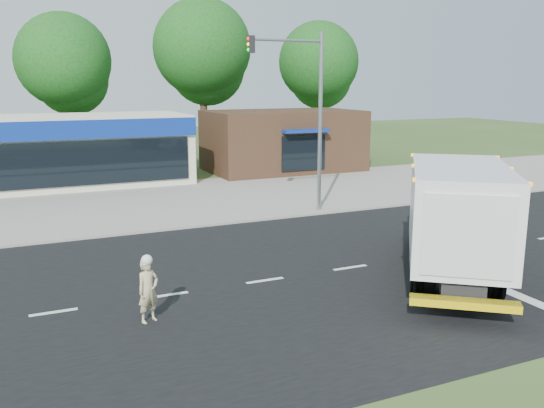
# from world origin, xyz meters

# --- Properties ---
(ground) EXTENTS (120.00, 120.00, 0.00)m
(ground) POSITION_xyz_m (0.00, 0.00, 0.00)
(ground) COLOR #385123
(ground) RESTS_ON ground
(road_asphalt) EXTENTS (60.00, 14.00, 0.02)m
(road_asphalt) POSITION_xyz_m (0.00, 0.00, 0.00)
(road_asphalt) COLOR black
(road_asphalt) RESTS_ON ground
(sidewalk) EXTENTS (60.00, 2.40, 0.12)m
(sidewalk) POSITION_xyz_m (0.00, 8.20, 0.06)
(sidewalk) COLOR gray
(sidewalk) RESTS_ON ground
(parking_apron) EXTENTS (60.00, 9.00, 0.02)m
(parking_apron) POSITION_xyz_m (0.00, 14.00, 0.01)
(parking_apron) COLOR gray
(parking_apron) RESTS_ON ground
(lane_markings) EXTENTS (55.20, 7.00, 0.01)m
(lane_markings) POSITION_xyz_m (1.35, -1.35, 0.02)
(lane_markings) COLOR silver
(lane_markings) RESTS_ON road_asphalt
(ems_box_truck) EXTENTS (6.84, 7.94, 3.58)m
(ems_box_truck) POSITION_xyz_m (2.44, -1.96, 2.06)
(ems_box_truck) COLOR black
(ems_box_truck) RESTS_ON ground
(emergency_worker) EXTENTS (0.70, 0.60, 1.75)m
(emergency_worker) POSITION_xyz_m (-6.83, -1.57, 0.86)
(emergency_worker) COLOR #C3B482
(emergency_worker) RESTS_ON ground
(retail_strip_mall) EXTENTS (18.00, 6.20, 4.00)m
(retail_strip_mall) POSITION_xyz_m (-9.00, 19.93, 2.01)
(retail_strip_mall) COLOR beige
(retail_strip_mall) RESTS_ON ground
(brown_storefront) EXTENTS (10.00, 6.70, 4.00)m
(brown_storefront) POSITION_xyz_m (7.00, 19.98, 2.00)
(brown_storefront) COLOR #382316
(brown_storefront) RESTS_ON ground
(traffic_signal_pole) EXTENTS (3.51, 0.25, 8.00)m
(traffic_signal_pole) POSITION_xyz_m (2.35, 7.60, 4.92)
(traffic_signal_pole) COLOR gray
(traffic_signal_pole) RESTS_ON ground
(background_trees) EXTENTS (36.77, 7.39, 12.10)m
(background_trees) POSITION_xyz_m (-0.85, 28.16, 7.38)
(background_trees) COLOR #332114
(background_trees) RESTS_ON ground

